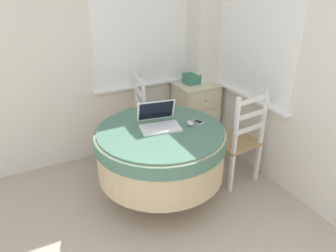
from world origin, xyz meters
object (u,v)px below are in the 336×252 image
laptop (159,122)px  corner_cabinet (196,113)px  computer_mouse (190,123)px  storage_box (192,79)px  dining_chair_near_back_window (130,122)px  dining_chair_near_right_window (238,141)px  cell_phone (198,122)px  round_dining_table (161,149)px

laptop → corner_cabinet: laptop is taller
computer_mouse → storage_box: storage_box is taller
dining_chair_near_back_window → dining_chair_near_right_window: same height
cell_phone → dining_chair_near_right_window: dining_chair_near_right_window is taller
computer_mouse → dining_chair_near_back_window: (-0.25, 0.83, -0.29)m
cell_phone → dining_chair_near_right_window: size_ratio=0.12×
dining_chair_near_right_window → storage_box: 0.99m
cell_phone → dining_chair_near_right_window: bearing=-7.4°
computer_mouse → corner_cabinet: size_ratio=0.11×
dining_chair_near_back_window → storage_box: dining_chair_near_back_window is taller
round_dining_table → laptop: (0.01, 0.06, 0.24)m
corner_cabinet → storage_box: size_ratio=4.54×
cell_phone → dining_chair_near_back_window: 0.93m
laptop → dining_chair_near_right_window: bearing=-10.7°
corner_cabinet → laptop: bearing=-138.9°
dining_chair_near_back_window → dining_chair_near_right_window: size_ratio=1.00×
laptop → dining_chair_near_right_window: (0.79, -0.15, -0.32)m
cell_phone → storage_box: (0.45, 0.87, 0.08)m
round_dining_table → dining_chair_near_right_window: dining_chair_near_right_window is taller
dining_chair_near_back_window → cell_phone: bearing=-67.1°
laptop → cell_phone: bearing=-14.9°
computer_mouse → cell_phone: 0.09m
laptop → cell_phone: (0.35, -0.09, -0.04)m
round_dining_table → laptop: laptop is taller
laptop → dining_chair_near_right_window: dining_chair_near_right_window is taller
storage_box → computer_mouse: bearing=-121.7°
dining_chair_near_back_window → corner_cabinet: bearing=0.9°
storage_box → dining_chair_near_right_window: bearing=-90.7°
cell_phone → corner_cabinet: corner_cabinet is taller
dining_chair_near_right_window → computer_mouse: bearing=175.3°
laptop → computer_mouse: bearing=-22.4°
cell_phone → laptop: bearing=165.1°
corner_cabinet → dining_chair_near_back_window: bearing=-179.1°
computer_mouse → laptop: bearing=157.6°
computer_mouse → dining_chair_near_right_window: 0.61m
round_dining_table → corner_cabinet: bearing=42.9°
computer_mouse → cell_phone: bearing=8.2°
round_dining_table → dining_chair_near_right_window: 0.81m
round_dining_table → dining_chair_near_back_window: size_ratio=1.17×
round_dining_table → cell_phone: (0.36, -0.03, 0.20)m
corner_cabinet → computer_mouse: bearing=-125.1°
computer_mouse → dining_chair_near_right_window: bearing=-4.7°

